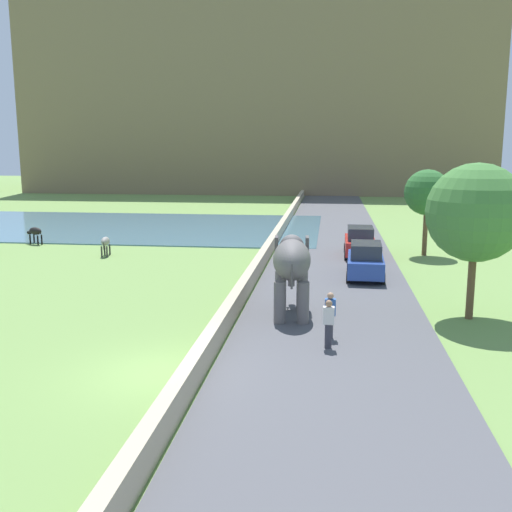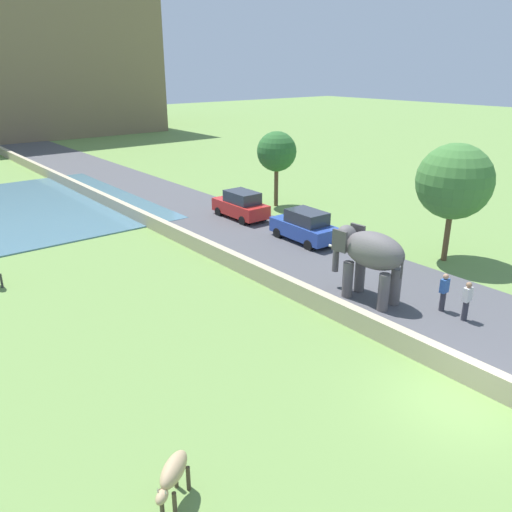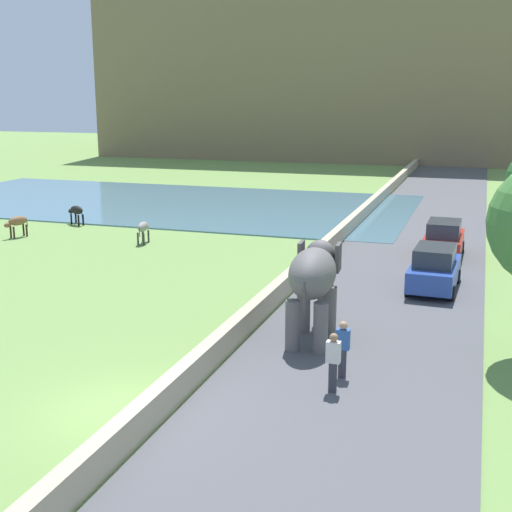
{
  "view_description": "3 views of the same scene",
  "coord_description": "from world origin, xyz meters",
  "px_view_note": "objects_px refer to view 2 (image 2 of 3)",
  "views": [
    {
      "loc": [
        4.78,
        -15.44,
        6.35
      ],
      "look_at": [
        1.63,
        9.61,
        1.67
      ],
      "focal_mm": 41.27,
      "sensor_mm": 36.0,
      "label": 1
    },
    {
      "loc": [
        -12.27,
        -5.96,
        9.21
      ],
      "look_at": [
        0.19,
        9.5,
        1.74
      ],
      "focal_mm": 35.78,
      "sensor_mm": 36.0,
      "label": 2
    },
    {
      "loc": [
        8.1,
        -13.48,
        7.47
      ],
      "look_at": [
        0.53,
        9.26,
        1.82
      ],
      "focal_mm": 47.89,
      "sensor_mm": 36.0,
      "label": 3
    }
  ],
  "objects_px": {
    "cow_tan": "(173,473)",
    "car_red": "(241,205)",
    "person_trailing": "(467,301)",
    "elephant": "(369,254)",
    "car_blue": "(305,226)",
    "person_beside_elephant": "(444,292)"
  },
  "relations": [
    {
      "from": "person_beside_elephant",
      "to": "cow_tan",
      "type": "height_order",
      "value": "person_beside_elephant"
    },
    {
      "from": "person_beside_elephant",
      "to": "cow_tan",
      "type": "distance_m",
      "value": 13.16
    },
    {
      "from": "person_trailing",
      "to": "car_red",
      "type": "distance_m",
      "value": 16.46
    },
    {
      "from": "person_beside_elephant",
      "to": "car_red",
      "type": "bearing_deg",
      "value": 83.68
    },
    {
      "from": "person_trailing",
      "to": "car_blue",
      "type": "distance_m",
      "value": 10.73
    },
    {
      "from": "person_beside_elephant",
      "to": "car_red",
      "type": "height_order",
      "value": "car_red"
    },
    {
      "from": "elephant",
      "to": "person_beside_elephant",
      "type": "distance_m",
      "value": 3.23
    },
    {
      "from": "car_red",
      "to": "car_blue",
      "type": "distance_m",
      "value": 5.78
    },
    {
      "from": "elephant",
      "to": "person_beside_elephant",
      "type": "bearing_deg",
      "value": -60.94
    },
    {
      "from": "person_beside_elephant",
      "to": "person_trailing",
      "type": "xyz_separation_m",
      "value": [
        -0.05,
        -0.99,
        0.0
      ]
    },
    {
      "from": "elephant",
      "to": "cow_tan",
      "type": "relative_size",
      "value": 2.66
    },
    {
      "from": "person_beside_elephant",
      "to": "elephant",
      "type": "bearing_deg",
      "value": 119.06
    },
    {
      "from": "car_red",
      "to": "car_blue",
      "type": "height_order",
      "value": "same"
    },
    {
      "from": "person_trailing",
      "to": "elephant",
      "type": "bearing_deg",
      "value": 111.32
    },
    {
      "from": "elephant",
      "to": "person_trailing",
      "type": "xyz_separation_m",
      "value": [
        1.41,
        -3.62,
        -1.16
      ]
    },
    {
      "from": "elephant",
      "to": "person_trailing",
      "type": "distance_m",
      "value": 4.06
    },
    {
      "from": "person_trailing",
      "to": "car_blue",
      "type": "xyz_separation_m",
      "value": [
        1.75,
        10.58,
        0.03
      ]
    },
    {
      "from": "elephant",
      "to": "car_blue",
      "type": "height_order",
      "value": "elephant"
    },
    {
      "from": "person_trailing",
      "to": "cow_tan",
      "type": "relative_size",
      "value": 1.24
    },
    {
      "from": "cow_tan",
      "to": "car_red",
      "type": "bearing_deg",
      "value": 48.95
    },
    {
      "from": "car_red",
      "to": "cow_tan",
      "type": "distance_m",
      "value": 22.49
    },
    {
      "from": "car_blue",
      "to": "cow_tan",
      "type": "height_order",
      "value": "car_blue"
    }
  ]
}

